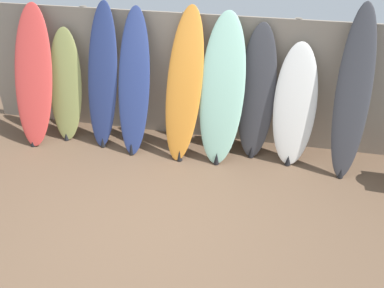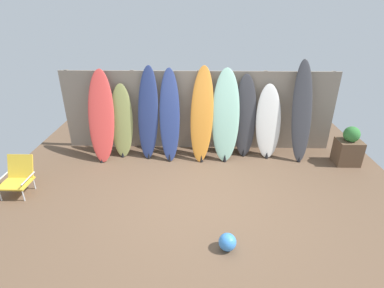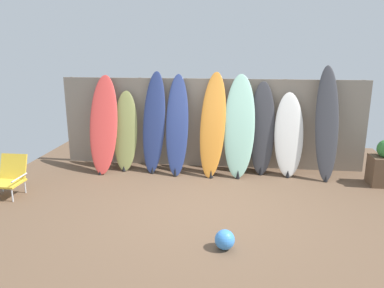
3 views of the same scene
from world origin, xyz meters
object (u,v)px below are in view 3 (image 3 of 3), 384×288
at_px(surfboard_charcoal_8, 327,124).
at_px(beach_chair, 10,176).
at_px(surfboard_orange_4, 213,125).
at_px(surfboard_olive_1, 125,131).
at_px(surfboard_red_0, 104,124).
at_px(surfboard_seafoam_5, 239,126).
at_px(surfboard_white_7, 289,135).
at_px(beach_ball, 225,240).
at_px(surfboard_navy_3, 177,126).
at_px(planter_box, 384,165).
at_px(surfboard_navy_2, 154,123).
at_px(surfboard_charcoal_6, 262,129).

relative_size(surfboard_charcoal_8, beach_chair, 3.20).
bearing_deg(surfboard_orange_4, surfboard_olive_1, 177.33).
relative_size(surfboard_red_0, surfboard_seafoam_5, 0.98).
height_order(surfboard_olive_1, beach_chair, surfboard_olive_1).
height_order(surfboard_white_7, beach_ball, surfboard_white_7).
bearing_deg(surfboard_seafoam_5, surfboard_navy_3, 179.92).
xyz_separation_m(surfboard_charcoal_8, planter_box, (0.98, -0.32, -0.67)).
relative_size(surfboard_navy_3, beach_chair, 2.91).
height_order(surfboard_navy_3, surfboard_white_7, surfboard_navy_3).
distance_m(surfboard_red_0, surfboard_white_7, 3.59).
distance_m(surfboard_orange_4, planter_box, 3.16).
distance_m(surfboard_orange_4, surfboard_charcoal_8, 2.11).
bearing_deg(surfboard_red_0, surfboard_white_7, 2.15).
bearing_deg(surfboard_olive_1, beach_chair, -134.21).
bearing_deg(surfboard_navy_2, surfboard_charcoal_8, -0.21).
bearing_deg(beach_chair, surfboard_charcoal_8, 38.18).
relative_size(surfboard_seafoam_5, surfboard_charcoal_8, 0.92).
bearing_deg(surfboard_olive_1, surfboard_orange_4, -2.67).
relative_size(surfboard_red_0, surfboard_charcoal_6, 1.06).
height_order(surfboard_red_0, surfboard_white_7, surfboard_red_0).
height_order(surfboard_red_0, surfboard_navy_2, surfboard_navy_2).
distance_m(surfboard_seafoam_5, planter_box, 2.66).
xyz_separation_m(surfboard_seafoam_5, planter_box, (2.58, -0.28, -0.59)).
height_order(surfboard_navy_2, beach_ball, surfboard_navy_2).
bearing_deg(beach_chair, surfboard_navy_3, 52.16).
height_order(surfboard_navy_3, planter_box, surfboard_navy_3).
height_order(surfboard_charcoal_8, beach_ball, surfboard_charcoal_8).
bearing_deg(surfboard_white_7, surfboard_navy_3, -177.39).
height_order(surfboard_charcoal_6, planter_box, surfboard_charcoal_6).
bearing_deg(surfboard_red_0, beach_chair, -128.19).
bearing_deg(beach_ball, beach_chair, 159.78).
xyz_separation_m(surfboard_olive_1, surfboard_navy_3, (1.06, -0.09, 0.16)).
bearing_deg(surfboard_charcoal_6, surfboard_navy_3, -174.17).
bearing_deg(surfboard_orange_4, beach_ball, -83.02).
bearing_deg(beach_chair, surfboard_orange_4, 46.83).
xyz_separation_m(surfboard_red_0, surfboard_navy_2, (0.99, 0.09, 0.03)).
distance_m(surfboard_white_7, planter_box, 1.74).
relative_size(surfboard_white_7, planter_box, 1.89).
distance_m(surfboard_olive_1, surfboard_charcoal_8, 3.87).
height_order(surfboard_red_0, surfboard_seafoam_5, surfboard_seafoam_5).
height_order(surfboard_navy_3, surfboard_charcoal_6, surfboard_navy_3).
height_order(surfboard_navy_2, surfboard_charcoal_6, surfboard_navy_2).
relative_size(surfboard_red_0, surfboard_navy_2, 0.96).
relative_size(surfboard_seafoam_5, surfboard_charcoal_6, 1.08).
height_order(surfboard_charcoal_6, beach_chair, surfboard_charcoal_6).
bearing_deg(surfboard_white_7, beach_ball, -110.52).
height_order(surfboard_white_7, beach_chair, surfboard_white_7).
height_order(surfboard_navy_3, surfboard_seafoam_5, surfboard_seafoam_5).
bearing_deg(beach_ball, surfboard_charcoal_6, 78.77).
xyz_separation_m(surfboard_olive_1, surfboard_charcoal_6, (2.69, 0.08, 0.10)).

